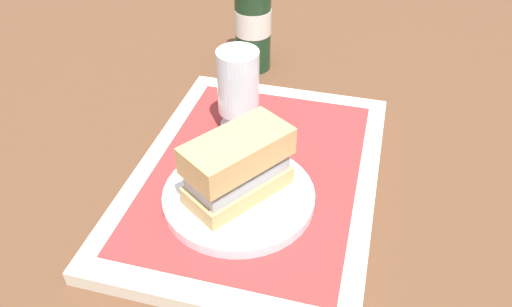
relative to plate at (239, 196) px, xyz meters
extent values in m
plane|color=brown|center=(0.06, -0.01, -0.03)|extent=(3.00, 3.00, 0.00)
cube|color=beige|center=(0.06, -0.01, -0.02)|extent=(0.44, 0.32, 0.02)
cube|color=#9E2D2D|center=(0.06, -0.01, -0.01)|extent=(0.38, 0.27, 0.00)
cylinder|color=white|center=(0.00, 0.00, 0.00)|extent=(0.19, 0.19, 0.01)
cube|color=tan|center=(0.00, 0.00, 0.02)|extent=(0.14, 0.13, 0.02)
cube|color=#9EA3A8|center=(0.00, 0.00, 0.04)|extent=(0.13, 0.11, 0.02)
cube|color=silver|center=(0.00, 0.00, 0.05)|extent=(0.12, 0.10, 0.01)
sphere|color=#47932D|center=(0.04, -0.03, 0.06)|extent=(0.04, 0.04, 0.04)
cube|color=tan|center=(0.00, 0.00, 0.07)|extent=(0.14, 0.13, 0.04)
cylinder|color=silver|center=(0.15, 0.04, 0.00)|extent=(0.06, 0.06, 0.01)
cylinder|color=silver|center=(0.15, 0.04, 0.01)|extent=(0.01, 0.01, 0.02)
cylinder|color=silver|center=(0.15, 0.04, 0.07)|extent=(0.06, 0.06, 0.09)
cylinder|color=gold|center=(0.15, 0.04, 0.05)|extent=(0.06, 0.06, 0.06)
cylinder|color=white|center=(0.15, 0.04, 0.09)|extent=(0.05, 0.05, 0.01)
cylinder|color=#19381E|center=(0.37, 0.08, 0.05)|extent=(0.06, 0.06, 0.17)
cylinder|color=silver|center=(0.37, 0.08, 0.06)|extent=(0.07, 0.07, 0.05)
camera|label=1|loc=(-0.44, -0.14, 0.44)|focal=35.65mm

